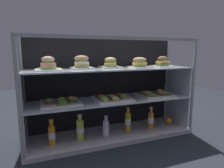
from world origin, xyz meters
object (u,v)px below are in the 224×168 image
Objects in this scene: open_sandwich_tray_left_of_center at (61,101)px; juice_bottle_back_left at (128,121)px; plated_roll_sandwich_right_of_center at (163,63)px; plated_roll_sandwich_near_left_corner at (111,64)px; juice_bottle_back_right at (151,120)px; plated_roll_sandwich_mid_right at (140,64)px; juice_bottle_back_center at (106,128)px; plated_roll_sandwich_far_left at (48,66)px; open_sandwich_tray_far_right at (155,94)px; juice_bottle_near_post at (80,129)px; open_sandwich_tray_mid_left at (112,98)px; juice_bottle_front_right_end at (52,134)px; orange_fruit_beside_bottles at (168,120)px; plated_roll_sandwich_left_of_center at (82,64)px.

open_sandwich_tray_left_of_center reaches higher than juice_bottle_back_left.
plated_roll_sandwich_right_of_center reaches higher than open_sandwich_tray_left_of_center.
juice_bottle_back_right is at bearing -9.81° from plated_roll_sandwich_near_left_corner.
plated_roll_sandwich_near_left_corner is at bearing 165.51° from plated_roll_sandwich_mid_right.
plated_roll_sandwich_far_left is at bearing 178.78° from juice_bottle_back_center.
plated_roll_sandwich_right_of_center reaches higher than plated_roll_sandwich_mid_right.
plated_roll_sandwich_right_of_center reaches higher than open_sandwich_tray_far_right.
plated_roll_sandwich_far_left is 0.62m from juice_bottle_near_post.
plated_roll_sandwich_near_left_corner is at bearing 13.08° from juice_bottle_near_post.
plated_roll_sandwich_mid_right reaches higher than juice_bottle_back_center.
juice_bottle_back_center is (-0.54, -0.01, -0.28)m from open_sandwich_tray_far_right.
open_sandwich_tray_left_of_center is at bearing 174.77° from open_sandwich_tray_mid_left.
juice_bottle_near_post is at bearing -166.92° from plated_roll_sandwich_near_left_corner.
plated_roll_sandwich_mid_right is (0.27, -0.07, -0.00)m from plated_roll_sandwich_near_left_corner.
juice_bottle_back_right is (0.41, -0.07, -0.58)m from plated_roll_sandwich_near_left_corner.
juice_bottle_back_left is (0.73, 0.02, 0.01)m from juice_bottle_front_right_end.
plated_roll_sandwich_right_of_center reaches higher than orange_fruit_beside_bottles.
open_sandwich_tray_left_of_center is 0.92m from juice_bottle_back_right.
plated_roll_sandwich_far_left is at bearing 82.90° from juice_bottle_front_right_end.
plated_roll_sandwich_right_of_center is 0.59× the size of open_sandwich_tray_mid_left.
juice_bottle_near_post is at bearing -21.04° from open_sandwich_tray_left_of_center.
plated_roll_sandwich_left_of_center is 0.99× the size of juice_bottle_back_center.
juice_bottle_back_right reaches higher than juice_bottle_front_right_end.
plated_roll_sandwich_mid_right is 0.82m from juice_bottle_near_post.
plated_roll_sandwich_mid_right is 0.92× the size of plated_roll_sandwich_right_of_center.
plated_roll_sandwich_right_of_center is at bearing 2.08° from juice_bottle_back_left.
juice_bottle_front_right_end reaches higher than orange_fruit_beside_bottles.
open_sandwich_tray_mid_left reaches higher than juice_bottle_back_right.
open_sandwich_tray_left_of_center is at bearing -177.69° from plated_roll_sandwich_near_left_corner.
plated_roll_sandwich_far_left is 0.77m from juice_bottle_back_center.
juice_bottle_back_left is at bearing -19.89° from plated_roll_sandwich_near_left_corner.
open_sandwich_tray_left_of_center is 0.93m from open_sandwich_tray_far_right.
plated_roll_sandwich_mid_right is at bearing 0.64° from juice_bottle_back_center.
plated_roll_sandwich_left_of_center is 0.56× the size of open_sandwich_tray_far_right.
juice_bottle_near_post is at bearing -179.49° from plated_roll_sandwich_mid_right.
juice_bottle_back_center is at bearing -176.18° from juice_bottle_back_left.
juice_bottle_back_center is (0.20, -0.07, -0.60)m from plated_roll_sandwich_left_of_center.
open_sandwich_tray_mid_left is at bearing -178.21° from plated_roll_sandwich_right_of_center.
open_sandwich_tray_left_of_center is 1.00× the size of open_sandwich_tray_far_right.
juice_bottle_back_center is at bearing -179.36° from plated_roll_sandwich_mid_right.
open_sandwich_tray_far_right is at bearing 0.82° from juice_bottle_front_right_end.
orange_fruit_beside_bottles is at bearing 1.23° from plated_roll_sandwich_far_left.
juice_bottle_front_right_end is at bearing -179.49° from juice_bottle_back_right.
orange_fruit_beside_bottles is (1.22, 0.03, -0.63)m from plated_roll_sandwich_far_left.
juice_bottle_back_right is (0.49, 0.00, 0.02)m from juice_bottle_back_center.
open_sandwich_tray_mid_left is 4.41× the size of orange_fruit_beside_bottles.
juice_bottle_back_center reaches higher than orange_fruit_beside_bottles.
plated_roll_sandwich_far_left is at bearing -173.60° from plated_roll_sandwich_near_left_corner.
plated_roll_sandwich_left_of_center is at bearing 173.12° from plated_roll_sandwich_mid_right.
juice_bottle_back_center is at bearing -1.22° from plated_roll_sandwich_far_left.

